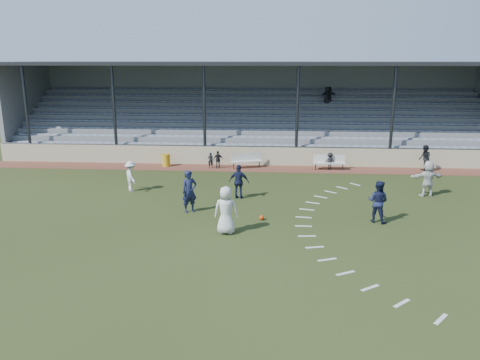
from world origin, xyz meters
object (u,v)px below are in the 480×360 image
Objects in this scene: player_white_lead at (226,210)px; bench_left at (247,159)px; football at (262,218)px; player_navy_lead at (189,191)px; trash_bin at (166,160)px; official at (425,159)px; bench_right at (329,161)px.

bench_left is at bearing -90.41° from player_white_lead.
football is 3.53m from player_navy_lead.
official is at bearing -1.06° from trash_bin.
bench_right is 10.63m from football.
bench_left is 1.00× the size of bench_right.
official is at bearing 2.08° from player_navy_lead.
player_white_lead is (-0.12, -11.69, 0.38)m from bench_left.
bench_right is 5.80m from official.
football is 2.35m from player_white_lead.
bench_right is at bearing -21.03° from bench_left.
player_white_lead is at bearing -66.42° from trash_bin.
player_white_lead is (-1.38, -1.69, 0.86)m from football.
bench_left is 1.04× the size of player_navy_lead.
bench_right is 9.12× the size of football.
bench_left and bench_right have the same top height.
bench_right is at bearing -0.96° from trash_bin.
trash_bin is at bearing -66.22° from player_white_lead.
player_white_lead is at bearing -110.11° from bench_left.
trash_bin is (-5.24, 0.03, -0.16)m from bench_left.
trash_bin is 11.96m from football.
bench_right is at bearing 18.96° from player_navy_lead.
player_navy_lead is (-7.27, -8.98, 0.39)m from bench_right.
bench_left is at bearing -0.38° from trash_bin.
bench_right is at bearing -114.61° from player_white_lead.
football is 0.11× the size of player_white_lead.
player_navy_lead is (-3.31, 0.88, 0.86)m from football.
football is at bearing -114.28° from bench_right.
bench_left is 5.25m from trash_bin.
player_white_lead reaches higher than trash_bin.
player_navy_lead is (-2.05, -9.12, 0.39)m from bench_left.
official is at bearing -3.65° from bench_right.
bench_left is 2.51× the size of trash_bin.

